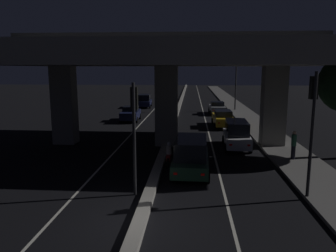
# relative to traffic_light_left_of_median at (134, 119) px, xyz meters

# --- Properties ---
(ground_plane) EXTENTS (200.00, 200.00, 0.00)m
(ground_plane) POSITION_rel_traffic_light_left_of_median_xyz_m (0.66, -2.79, -3.42)
(ground_plane) COLOR black
(lane_line_left_inner) EXTENTS (0.12, 126.00, 0.00)m
(lane_line_left_inner) POSITION_rel_traffic_light_left_of_median_xyz_m (-2.70, 32.21, -3.42)
(lane_line_left_inner) COLOR beige
(lane_line_left_inner) RESTS_ON ground_plane
(lane_line_right_inner) EXTENTS (0.12, 126.00, 0.00)m
(lane_line_right_inner) POSITION_rel_traffic_light_left_of_median_xyz_m (4.02, 32.21, -3.42)
(lane_line_right_inner) COLOR beige
(lane_line_right_inner) RESTS_ON ground_plane
(median_divider) EXTENTS (0.51, 126.00, 0.26)m
(median_divider) POSITION_rel_traffic_light_left_of_median_xyz_m (0.66, 32.21, -3.29)
(median_divider) COLOR gray
(median_divider) RESTS_ON ground_plane
(sidewalk_right) EXTENTS (2.96, 126.00, 0.16)m
(sidewalk_right) POSITION_rel_traffic_light_left_of_median_xyz_m (8.90, 25.21, -3.34)
(sidewalk_right) COLOR #5B5956
(sidewalk_right) RESTS_ON ground_plane
(elevated_overpass) EXTENTS (22.58, 13.91, 8.12)m
(elevated_overpass) POSITION_rel_traffic_light_left_of_median_xyz_m (0.66, 9.82, 2.83)
(elevated_overpass) COLOR gray
(elevated_overpass) RESTS_ON ground_plane
(traffic_light_left_of_median) EXTENTS (0.30, 0.49, 5.02)m
(traffic_light_left_of_median) POSITION_rel_traffic_light_left_of_median_xyz_m (0.00, 0.00, 0.00)
(traffic_light_left_of_median) COLOR black
(traffic_light_left_of_median) RESTS_ON ground_plane
(traffic_light_right_of_median) EXTENTS (0.30, 0.49, 5.49)m
(traffic_light_right_of_median) POSITION_rel_traffic_light_left_of_median_xyz_m (7.52, -0.00, 0.31)
(traffic_light_right_of_median) COLOR black
(traffic_light_right_of_median) RESTS_ON ground_plane
(street_lamp) EXTENTS (1.99, 0.32, 7.29)m
(street_lamp) POSITION_rel_traffic_light_left_of_median_xyz_m (7.99, 30.09, 0.91)
(street_lamp) COLOR #2D2D30
(street_lamp) RESTS_ON ground_plane
(car_dark_green_lead) EXTENTS (2.12, 4.54, 1.91)m
(car_dark_green_lead) POSITION_rel_traffic_light_left_of_median_xyz_m (2.48, 3.21, -2.42)
(car_dark_green_lead) COLOR black
(car_dark_green_lead) RESTS_ON ground_plane
(car_white_second) EXTENTS (1.93, 4.34, 1.93)m
(car_white_second) POSITION_rel_traffic_light_left_of_median_xyz_m (5.70, 9.20, -2.42)
(car_white_second) COLOR silver
(car_white_second) RESTS_ON ground_plane
(car_taxi_yellow_third) EXTENTS (1.96, 4.78, 1.61)m
(car_taxi_yellow_third) POSITION_rel_traffic_light_left_of_median_xyz_m (5.53, 17.87, -2.60)
(car_taxi_yellow_third) COLOR gold
(car_taxi_yellow_third) RESTS_ON ground_plane
(car_silver_fourth) EXTENTS (2.01, 4.03, 1.54)m
(car_silver_fourth) POSITION_rel_traffic_light_left_of_median_xyz_m (5.65, 26.77, -2.65)
(car_silver_fourth) COLOR gray
(car_silver_fourth) RESTS_ON ground_plane
(car_dark_blue_lead_oncoming) EXTENTS (2.02, 4.16, 1.58)m
(car_dark_blue_lead_oncoming) POSITION_rel_traffic_light_left_of_median_xyz_m (-4.05, 20.61, -2.63)
(car_dark_blue_lead_oncoming) COLOR #141938
(car_dark_blue_lead_oncoming) RESTS_ON ground_plane
(car_dark_blue_second_oncoming) EXTENTS (2.14, 4.31, 1.89)m
(car_dark_blue_second_oncoming) POSITION_rel_traffic_light_left_of_median_xyz_m (-4.33, 33.09, -2.44)
(car_dark_blue_second_oncoming) COLOR #141938
(car_dark_blue_second_oncoming) RESTS_ON ground_plane
(motorcycle_red_filtering_near) EXTENTS (0.33, 1.93, 1.40)m
(motorcycle_red_filtering_near) POSITION_rel_traffic_light_left_of_median_xyz_m (1.20, 4.57, -2.82)
(motorcycle_red_filtering_near) COLOR black
(motorcycle_red_filtering_near) RESTS_ON ground_plane
(motorcycle_white_filtering_mid) EXTENTS (0.32, 1.87, 1.49)m
(motorcycle_white_filtering_mid) POSITION_rel_traffic_light_left_of_median_xyz_m (1.20, 12.96, -2.79)
(motorcycle_white_filtering_mid) COLOR black
(motorcycle_white_filtering_mid) RESTS_ON ground_plane
(pedestrian_on_sidewalk) EXTENTS (0.30, 0.30, 1.74)m
(pedestrian_on_sidewalk) POSITION_rel_traffic_light_left_of_median_xyz_m (8.68, 5.86, -2.37)
(pedestrian_on_sidewalk) COLOR black
(pedestrian_on_sidewalk) RESTS_ON sidewalk_right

